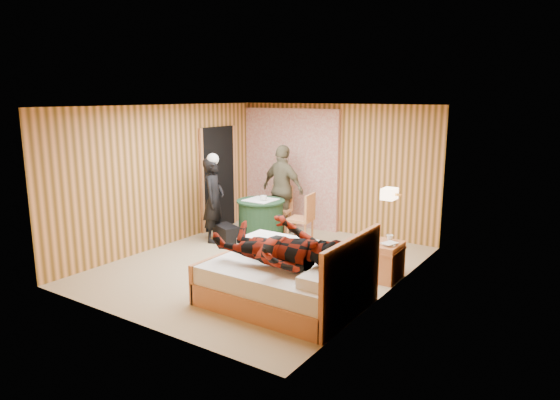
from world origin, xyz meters
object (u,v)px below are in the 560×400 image
Objects in this scene: round_table at (261,220)px; chair_far at (281,206)px; wall_lamp at (390,194)px; duffel_bag at (227,234)px; chair_near at (304,215)px; woman_standing at (214,200)px; man_at_table at (283,189)px; man_on_bed at (279,236)px; bed at (287,280)px; nightstand at (386,261)px.

round_table is 0.71m from chair_far.
wall_lamp is 0.47× the size of duffel_bag.
woman_standing is (-1.49, -0.75, 0.23)m from chair_near.
man_at_table is at bearing -50.90° from woman_standing.
man_at_table is (0.02, 0.04, 0.32)m from chair_far.
wall_lamp is 3.40m from duffel_bag.
man_on_bed reaches higher than round_table.
bed is 1.67m from nightstand.
woman_standing is 0.88× the size of man_on_bed.
man_at_table is (0.70, 1.23, 0.08)m from woman_standing.
bed is 2.22× the size of round_table.
round_table is 0.84m from chair_near.
round_table is 0.68m from duffel_bag.
bed reaches higher than nightstand.
round_table is at bearing -79.26° from chair_near.
wall_lamp is at bearing 56.78° from chair_near.
man_on_bed is at bearing -70.75° from chair_far.
wall_lamp is 1.85m from man_on_bed.
chair_near is (0.80, -0.43, 0.00)m from chair_far.
duffel_bag is (-3.15, 0.16, -0.13)m from nightstand.
woman_standing reaches higher than chair_near.
man_at_table is at bearing 122.64° from man_on_bed.
woman_standing is 1.42m from man_at_table.
round_table is 0.94m from woman_standing.
man_at_table reaches higher than nightstand.
chair_far is (-0.02, 0.70, 0.15)m from round_table.
man_on_bed is at bearing -113.00° from nightstand.
woman_standing is (-0.70, -0.49, 0.38)m from round_table.
wall_lamp reaches higher than round_table.
chair_near is (-1.90, 0.85, 0.26)m from nightstand.
nightstand is at bearing 58.13° from chair_near.
bed is at bearing -142.21° from woman_standing.
bed is 2.09× the size of chair_near.
chair_far is 0.54× the size of man_at_table.
chair_far reaches higher than round_table.
woman_standing is (-0.23, -0.06, 0.62)m from duffel_bag.
nightstand is 0.61× the size of chair_far.
chair_near is (-1.94, 0.92, -0.76)m from wall_lamp.
bed is at bearing -47.16° from round_table.
woman_standing is 0.90× the size of man_at_table.
man_on_bed reaches higher than chair_far.
chair_far is at bearing 154.58° from nightstand.
nightstand is 0.65× the size of round_table.
bed is at bearing 95.65° from man_on_bed.
wall_lamp is 0.13× the size of bed.
bed is 3.40m from chair_far.
woman_standing is 3.22m from man_on_bed.
nightstand is at bearing -12.37° from round_table.
bed reaches higher than duffel_bag.
wall_lamp is at bearing 60.70° from bed.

